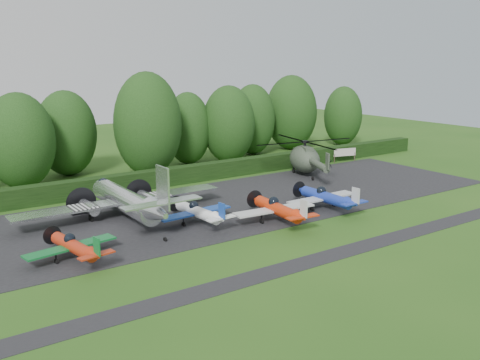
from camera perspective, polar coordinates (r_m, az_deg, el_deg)
ground at (r=43.35m, az=1.05°, el=-6.58°), size 160.00×160.00×0.00m
apron at (r=51.40m, az=-5.46°, el=-3.45°), size 70.00×18.00×0.01m
taxiway_verge at (r=38.95m, az=6.25°, el=-8.99°), size 70.00×2.00×0.00m
hedgerow at (r=60.93m, az=-10.52°, el=-0.98°), size 90.00×1.60×2.00m
transport_plane at (r=49.54m, az=-12.00°, el=-2.18°), size 19.95×15.30×6.39m
light_plane_red at (r=40.96m, az=-17.31°, el=-6.75°), size 6.91×7.27×2.66m
light_plane_white at (r=47.44m, az=-4.54°, el=-3.41°), size 7.17×7.54×2.76m
light_plane_orange at (r=47.92m, az=4.02°, el=-3.08°), size 7.93×8.34×3.05m
light_plane_blue at (r=52.43m, az=9.13°, el=-1.81°), size 7.80×8.20×3.00m
helicopter at (r=67.37m, az=6.95°, el=2.50°), size 13.34×15.62×4.30m
sign_board at (r=76.47m, az=11.12°, el=2.86°), size 3.45×0.13×1.94m
tree_0 at (r=91.00m, az=10.93°, el=6.73°), size 6.27×6.27×9.74m
tree_1 at (r=73.44m, az=-5.56°, el=5.49°), size 6.20×6.20×9.89m
tree_2 at (r=74.26m, az=-1.22°, el=5.95°), size 7.29×7.29×10.71m
tree_3 at (r=85.56m, az=5.47°, el=7.18°), size 8.16×8.16×11.71m
tree_4 at (r=64.13m, az=-22.44°, el=3.85°), size 7.66×7.66×10.79m
tree_5 at (r=69.46m, az=-18.04°, el=4.75°), size 7.40×7.40×10.57m
tree_7 at (r=66.76m, az=-9.83°, el=5.87°), size 8.33×8.33×12.83m
tree_10 at (r=80.72m, az=1.36°, el=6.46°), size 6.76×6.76×10.54m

